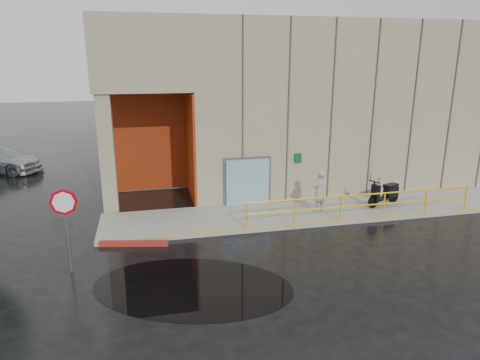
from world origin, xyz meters
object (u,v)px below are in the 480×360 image
at_px(person, 319,191).
at_px(scooter, 385,187).
at_px(red_curb, 134,243).
at_px(stop_sign, 65,213).

relative_size(person, scooter, 0.93).
bearing_deg(person, scooter, 145.70).
bearing_deg(red_curb, scooter, 8.85).
bearing_deg(red_curb, person, 11.50).
height_order(person, red_curb, person).
relative_size(person, red_curb, 0.74).
bearing_deg(stop_sign, person, 42.89).
bearing_deg(stop_sign, red_curb, 65.56).
xyz_separation_m(scooter, stop_sign, (-12.46, -3.25, 0.97)).
bearing_deg(red_curb, stop_sign, -138.85).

